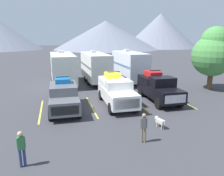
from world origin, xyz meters
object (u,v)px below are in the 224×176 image
object	(u,v)px
camper_trailer_b	(95,66)
person_a	(21,147)
pickup_truck_a	(64,96)
pickup_truck_b	(116,90)
camper_trailer_c	(130,66)
pickup_truck_c	(158,87)
dog	(159,121)
camper_trailer_a	(63,67)
person_b	(144,126)

from	to	relation	value
camper_trailer_b	person_a	size ratio (longest dim) A/B	5.13
pickup_truck_a	person_a	world-z (taller)	pickup_truck_a
pickup_truck_b	person_a	bearing A→B (deg)	-130.09
pickup_truck_b	camper_trailer_c	size ratio (longest dim) A/B	0.72
camper_trailer_c	pickup_truck_c	bearing A→B (deg)	-90.17
pickup_truck_a	person_a	distance (m)	7.57
pickup_truck_a	camper_trailer_c	bearing A→B (deg)	45.31
pickup_truck_c	pickup_truck_b	bearing A→B (deg)	-177.12
pickup_truck_a	dog	distance (m)	7.45
camper_trailer_a	pickup_truck_b	bearing A→B (deg)	-66.50
camper_trailer_c	person_b	bearing A→B (deg)	-106.15
pickup_truck_a	camper_trailer_a	bearing A→B (deg)	88.16
pickup_truck_c	camper_trailer_b	bearing A→B (deg)	114.05
pickup_truck_c	camper_trailer_c	distance (m)	7.82
pickup_truck_b	camper_trailer_a	world-z (taller)	camper_trailer_a
camper_trailer_c	person_b	size ratio (longest dim) A/B	4.90
pickup_truck_a	camper_trailer_c	size ratio (longest dim) A/B	0.67
camper_trailer_a	camper_trailer_c	xyz separation A→B (m)	(7.81, -1.05, 0.06)
pickup_truck_b	person_b	distance (m)	6.75
pickup_truck_c	dog	distance (m)	5.94
person_a	camper_trailer_c	bearing A→B (deg)	56.60
pickup_truck_b	camper_trailer_a	size ratio (longest dim) A/B	0.64
camper_trailer_a	camper_trailer_c	world-z (taller)	camper_trailer_c
pickup_truck_b	camper_trailer_c	world-z (taller)	camper_trailer_c
pickup_truck_a	pickup_truck_c	distance (m)	8.09
pickup_truck_c	camper_trailer_b	xyz separation A→B (m)	(-3.94, 8.83, 0.80)
pickup_truck_b	camper_trailer_c	distance (m)	8.91
pickup_truck_b	person_b	size ratio (longest dim) A/B	3.51
camper_trailer_b	pickup_truck_c	bearing A→B (deg)	-65.95
pickup_truck_a	pickup_truck_c	xyz separation A→B (m)	(8.08, 0.42, 0.09)
pickup_truck_b	camper_trailer_a	bearing A→B (deg)	113.50
dog	camper_trailer_a	bearing A→B (deg)	110.42
pickup_truck_b	dog	size ratio (longest dim) A/B	6.19
person_a	dog	size ratio (longest dim) A/B	1.79
camper_trailer_c	person_a	world-z (taller)	camper_trailer_c
pickup_truck_a	camper_trailer_a	xyz separation A→B (m)	(0.30, 9.24, 0.91)
pickup_truck_b	person_b	xyz separation A→B (m)	(-0.37, -6.73, -0.27)
camper_trailer_b	camper_trailer_c	world-z (taller)	camper_trailer_c
pickup_truck_a	camper_trailer_c	distance (m)	11.57
camper_trailer_a	person_a	bearing A→B (deg)	-98.23
pickup_truck_a	camper_trailer_a	distance (m)	9.29
pickup_truck_a	pickup_truck_b	distance (m)	4.22
pickup_truck_b	camper_trailer_b	size ratio (longest dim) A/B	0.68
pickup_truck_a	dog	bearing A→B (deg)	-41.43
pickup_truck_a	person_b	bearing A→B (deg)	-59.41
pickup_truck_b	dog	bearing A→B (deg)	-75.31
pickup_truck_a	person_a	bearing A→B (deg)	-106.05
pickup_truck_b	camper_trailer_b	xyz separation A→B (m)	(-0.07, 9.02, 0.81)
pickup_truck_c	person_b	size ratio (longest dim) A/B	3.39
camper_trailer_a	dog	distance (m)	15.18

